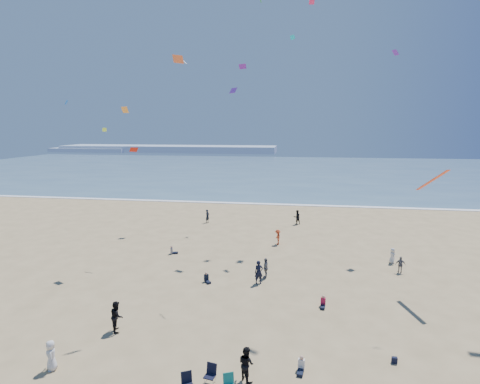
# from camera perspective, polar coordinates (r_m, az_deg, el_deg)

# --- Properties ---
(ocean) EXTENTS (220.00, 100.00, 0.06)m
(ocean) POSITION_cam_1_polar(r_m,az_deg,el_deg) (111.28, 5.78, 3.34)
(ocean) COLOR #476B84
(ocean) RESTS_ON ground
(surf_line) EXTENTS (220.00, 1.20, 0.08)m
(surf_line) POSITION_cam_1_polar(r_m,az_deg,el_deg) (61.97, 3.35, -1.82)
(surf_line) COLOR white
(surf_line) RESTS_ON ground
(headland_far) EXTENTS (110.00, 20.00, 3.20)m
(headland_far) POSITION_cam_1_polar(r_m,az_deg,el_deg) (197.00, -10.83, 6.49)
(headland_far) COLOR #7A8EA8
(headland_far) RESTS_ON ground
(headland_near) EXTENTS (40.00, 14.00, 2.00)m
(headland_near) POSITION_cam_1_polar(r_m,az_deg,el_deg) (209.38, -21.73, 5.99)
(headland_near) COLOR #7A8EA8
(headland_near) RESTS_ON ground
(standing_flyers) EXTENTS (23.74, 36.71, 1.93)m
(standing_flyers) POSITION_cam_1_polar(r_m,az_deg,el_deg) (29.73, 5.81, -13.34)
(standing_flyers) COLOR black
(standing_flyers) RESTS_ON ground
(seated_group) EXTENTS (15.88, 20.18, 0.84)m
(seated_group) POSITION_cam_1_polar(r_m,az_deg,el_deg) (27.28, 2.00, -16.56)
(seated_group) COLOR silver
(seated_group) RESTS_ON ground
(chair_cluster) EXTENTS (2.79, 1.55, 1.00)m
(chair_cluster) POSITION_cam_1_polar(r_m,az_deg,el_deg) (20.18, -4.77, -26.85)
(chair_cluster) COLOR black
(chair_cluster) RESTS_ON ground
(navy_bag) EXTENTS (0.28, 0.18, 0.34)m
(navy_bag) POSITION_cam_1_polar(r_m,az_deg,el_deg) (23.61, 22.47, -22.59)
(navy_bag) COLOR black
(navy_bag) RESTS_ON ground
(kites_aloft) EXTENTS (42.26, 41.01, 27.36)m
(kites_aloft) POSITION_cam_1_polar(r_m,az_deg,el_deg) (28.52, 17.54, 13.76)
(kites_aloft) COLOR pink
(kites_aloft) RESTS_ON ground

